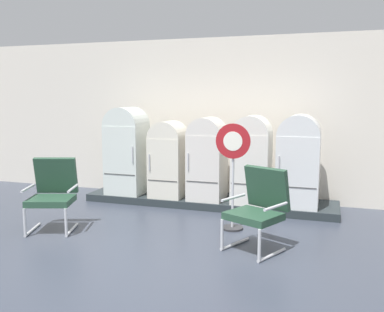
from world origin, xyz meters
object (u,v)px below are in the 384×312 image
Objects in this scene: armchair_left at (53,191)px; armchair_right at (259,205)px; sign_stand at (233,175)px; refrigerator_2 at (207,156)px; refrigerator_1 at (168,157)px; refrigerator_4 at (299,158)px; refrigerator_3 at (252,157)px; refrigerator_0 at (127,148)px.

armchair_left and armchair_right have the same top height.
armchair_left is 0.67× the size of sign_stand.
refrigerator_2 reaches higher than armchair_right.
armchair_right is at bearing -43.54° from refrigerator_1.
refrigerator_2 reaches higher than sign_stand.
refrigerator_3 is at bearing -176.97° from refrigerator_4.
refrigerator_0 is 1.18× the size of refrigerator_1.
refrigerator_4 reaches higher than refrigerator_1.
armchair_right is (1.95, -1.86, -0.29)m from refrigerator_1.
refrigerator_2 is 1.39× the size of armchair_left.
armchair_right is at bearing -100.29° from refrigerator_4.
refrigerator_2 is at bearing 47.94° from armchair_left.
refrigerator_4 reaches higher than armchair_left.
refrigerator_0 is at bearing 178.62° from refrigerator_1.
armchair_left is at bearing -149.18° from refrigerator_4.
sign_stand reaches higher than refrigerator_1.
refrigerator_0 is at bearing 146.14° from armchair_right.
refrigerator_3 is 0.98× the size of refrigerator_4.
refrigerator_1 is 0.95× the size of refrigerator_2.
refrigerator_2 is (1.57, -0.01, -0.09)m from refrigerator_0.
refrigerator_0 reaches higher than sign_stand.
refrigerator_3 is (1.52, -0.00, 0.07)m from refrigerator_1.
refrigerator_1 is 2.30m from refrigerator_4.
refrigerator_4 is 1.48m from sign_stand.
refrigerator_3 is 1.43× the size of armchair_left.
refrigerator_1 is (0.84, -0.02, -0.13)m from refrigerator_0.
armchair_left is (-3.35, -2.00, -0.37)m from refrigerator_4.
refrigerator_4 is 0.97× the size of sign_stand.
armchair_right is at bearing -76.94° from refrigerator_3.
refrigerator_2 is 1.57m from refrigerator_4.
armchair_right is (3.01, 0.11, 0.00)m from armchair_left.
sign_stand is (0.73, -1.18, -0.09)m from refrigerator_2.
refrigerator_2 is (0.73, 0.01, 0.04)m from refrigerator_1.
armchair_left is at bearing -142.77° from refrigerator_3.
refrigerator_4 is at bearing 3.03° from refrigerator_3.
refrigerator_1 is 0.88× the size of sign_stand.
refrigerator_1 reaches higher than armchair_left.
armchair_right is 0.89m from sign_stand.
refrigerator_0 is 2.59m from sign_stand.
refrigerator_0 reaches higher than armchair_left.
refrigerator_1 is at bearing 136.46° from armchair_right.
refrigerator_0 is 1.54× the size of armchair_left.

